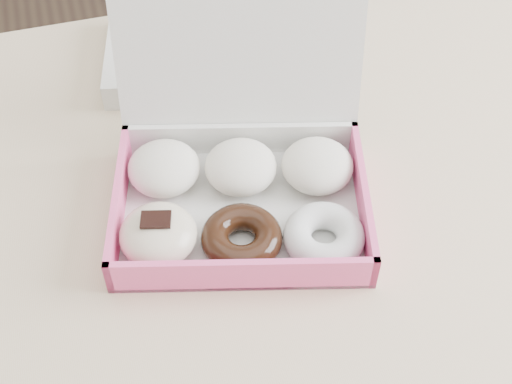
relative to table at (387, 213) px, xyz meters
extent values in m
cube|color=#CDAF87|center=(0.00, 0.00, 0.06)|extent=(1.20, 0.80, 0.04)
cube|color=silver|center=(-0.19, -0.02, 0.08)|extent=(0.31, 0.26, 0.01)
cube|color=#F65492|center=(-0.22, -0.11, 0.10)|extent=(0.26, 0.08, 0.05)
cube|color=silver|center=(-0.17, 0.08, 0.10)|extent=(0.26, 0.08, 0.05)
cube|color=#F65492|center=(-0.32, 0.02, 0.10)|extent=(0.06, 0.19, 0.05)
cube|color=#F65492|center=(-0.06, -0.05, 0.10)|extent=(0.06, 0.19, 0.05)
cube|color=silver|center=(-0.16, 0.10, 0.18)|extent=(0.28, 0.12, 0.20)
ellipsoid|color=silver|center=(-0.26, 0.05, 0.11)|extent=(0.10, 0.10, 0.05)
ellipsoid|color=silver|center=(-0.18, 0.03, 0.11)|extent=(0.10, 0.10, 0.05)
ellipsoid|color=silver|center=(-0.10, 0.01, 0.11)|extent=(0.10, 0.10, 0.05)
ellipsoid|color=beige|center=(-0.29, -0.04, 0.11)|extent=(0.10, 0.10, 0.05)
cube|color=black|center=(-0.29, -0.04, 0.13)|extent=(0.04, 0.03, 0.00)
torus|color=black|center=(-0.20, -0.06, 0.10)|extent=(0.10, 0.10, 0.03)
torus|color=white|center=(-0.12, -0.08, 0.10)|extent=(0.10, 0.10, 0.03)
cube|color=silver|center=(-0.18, 0.26, 0.10)|extent=(0.26, 0.23, 0.04)
camera|label=1|loc=(-0.31, -0.50, 0.69)|focal=50.00mm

